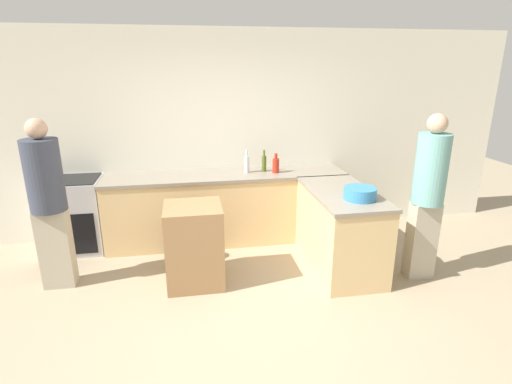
{
  "coord_description": "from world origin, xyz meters",
  "views": [
    {
      "loc": [
        -0.47,
        -2.97,
        2.25
      ],
      "look_at": [
        0.22,
        1.0,
        0.96
      ],
      "focal_mm": 28.0,
      "sensor_mm": 36.0,
      "label": 1
    }
  ],
  "objects_px": {
    "island_table": "(194,245)",
    "mixing_bowl": "(360,193)",
    "range_oven": "(75,215)",
    "olive_oil_bottle": "(264,163)",
    "person_by_range": "(48,200)",
    "vinegar_bottle_clear": "(247,164)",
    "person_at_peninsula": "(428,192)",
    "hot_sauce_bottle": "(276,165)"
  },
  "relations": [
    {
      "from": "person_by_range",
      "to": "range_oven",
      "type": "bearing_deg",
      "value": 91.68
    },
    {
      "from": "island_table",
      "to": "vinegar_bottle_clear",
      "type": "bearing_deg",
      "value": 55.79
    },
    {
      "from": "range_oven",
      "to": "vinegar_bottle_clear",
      "type": "xyz_separation_m",
      "value": [
        2.17,
        -0.01,
        0.57
      ]
    },
    {
      "from": "vinegar_bottle_clear",
      "to": "person_at_peninsula",
      "type": "height_order",
      "value": "person_at_peninsula"
    },
    {
      "from": "olive_oil_bottle",
      "to": "island_table",
      "type": "bearing_deg",
      "value": -131.21
    },
    {
      "from": "olive_oil_bottle",
      "to": "mixing_bowl",
      "type": "bearing_deg",
      "value": -59.4
    },
    {
      "from": "island_table",
      "to": "mixing_bowl",
      "type": "height_order",
      "value": "mixing_bowl"
    },
    {
      "from": "range_oven",
      "to": "hot_sauce_bottle",
      "type": "distance_m",
      "value": 2.6
    },
    {
      "from": "range_oven",
      "to": "island_table",
      "type": "xyz_separation_m",
      "value": [
        1.44,
        -1.08,
        -0.02
      ]
    },
    {
      "from": "olive_oil_bottle",
      "to": "person_at_peninsula",
      "type": "xyz_separation_m",
      "value": [
        1.47,
        -1.39,
        -0.04
      ]
    },
    {
      "from": "island_table",
      "to": "vinegar_bottle_clear",
      "type": "distance_m",
      "value": 1.42
    },
    {
      "from": "mixing_bowl",
      "to": "hot_sauce_bottle",
      "type": "xyz_separation_m",
      "value": [
        -0.63,
        1.2,
        0.04
      ]
    },
    {
      "from": "mixing_bowl",
      "to": "person_at_peninsula",
      "type": "relative_size",
      "value": 0.19
    },
    {
      "from": "mixing_bowl",
      "to": "olive_oil_bottle",
      "type": "xyz_separation_m",
      "value": [
        -0.76,
        1.29,
        0.05
      ]
    },
    {
      "from": "olive_oil_bottle",
      "to": "person_by_range",
      "type": "bearing_deg",
      "value": -159.05
    },
    {
      "from": "island_table",
      "to": "person_at_peninsula",
      "type": "height_order",
      "value": "person_at_peninsula"
    },
    {
      "from": "vinegar_bottle_clear",
      "to": "person_by_range",
      "type": "bearing_deg",
      "value": -157.57
    },
    {
      "from": "olive_oil_bottle",
      "to": "person_at_peninsula",
      "type": "distance_m",
      "value": 2.03
    },
    {
      "from": "vinegar_bottle_clear",
      "to": "hot_sauce_bottle",
      "type": "bearing_deg",
      "value": -10.72
    },
    {
      "from": "mixing_bowl",
      "to": "person_by_range",
      "type": "relative_size",
      "value": 0.19
    },
    {
      "from": "mixing_bowl",
      "to": "vinegar_bottle_clear",
      "type": "xyz_separation_m",
      "value": [
        -0.99,
        1.27,
        0.05
      ]
    },
    {
      "from": "range_oven",
      "to": "person_at_peninsula",
      "type": "height_order",
      "value": "person_at_peninsula"
    },
    {
      "from": "range_oven",
      "to": "olive_oil_bottle",
      "type": "distance_m",
      "value": 2.47
    },
    {
      "from": "island_table",
      "to": "range_oven",
      "type": "bearing_deg",
      "value": 143.24
    },
    {
      "from": "vinegar_bottle_clear",
      "to": "olive_oil_bottle",
      "type": "bearing_deg",
      "value": 5.89
    },
    {
      "from": "island_table",
      "to": "vinegar_bottle_clear",
      "type": "relative_size",
      "value": 2.93
    },
    {
      "from": "range_oven",
      "to": "hot_sauce_bottle",
      "type": "xyz_separation_m",
      "value": [
        2.54,
        -0.08,
        0.55
      ]
    },
    {
      "from": "island_table",
      "to": "olive_oil_bottle",
      "type": "distance_m",
      "value": 1.57
    },
    {
      "from": "vinegar_bottle_clear",
      "to": "person_at_peninsula",
      "type": "distance_m",
      "value": 2.18
    },
    {
      "from": "mixing_bowl",
      "to": "hot_sauce_bottle",
      "type": "distance_m",
      "value": 1.35
    },
    {
      "from": "mixing_bowl",
      "to": "vinegar_bottle_clear",
      "type": "distance_m",
      "value": 1.61
    },
    {
      "from": "hot_sauce_bottle",
      "to": "person_by_range",
      "type": "bearing_deg",
      "value": -162.01
    },
    {
      "from": "island_table",
      "to": "olive_oil_bottle",
      "type": "height_order",
      "value": "olive_oil_bottle"
    },
    {
      "from": "mixing_bowl",
      "to": "hot_sauce_bottle",
      "type": "height_order",
      "value": "hot_sauce_bottle"
    },
    {
      "from": "person_at_peninsula",
      "to": "island_table",
      "type": "bearing_deg",
      "value": 173.01
    },
    {
      "from": "island_table",
      "to": "hot_sauce_bottle",
      "type": "bearing_deg",
      "value": 42.4
    },
    {
      "from": "island_table",
      "to": "person_at_peninsula",
      "type": "relative_size",
      "value": 0.49
    },
    {
      "from": "range_oven",
      "to": "mixing_bowl",
      "type": "distance_m",
      "value": 3.45
    },
    {
      "from": "olive_oil_bottle",
      "to": "person_by_range",
      "type": "relative_size",
      "value": 0.16
    },
    {
      "from": "hot_sauce_bottle",
      "to": "person_at_peninsula",
      "type": "xyz_separation_m",
      "value": [
        1.33,
        -1.3,
        -0.03
      ]
    },
    {
      "from": "range_oven",
      "to": "vinegar_bottle_clear",
      "type": "distance_m",
      "value": 2.24
    },
    {
      "from": "olive_oil_bottle",
      "to": "vinegar_bottle_clear",
      "type": "xyz_separation_m",
      "value": [
        -0.23,
        -0.02,
        0.01
      ]
    }
  ]
}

